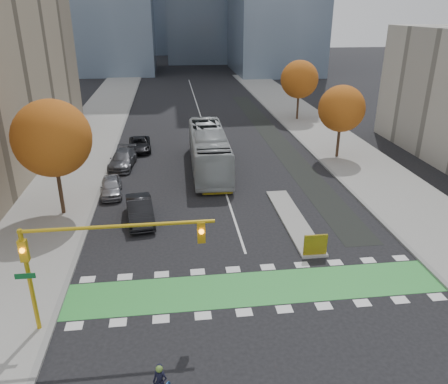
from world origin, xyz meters
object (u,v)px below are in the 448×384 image
object	(u,v)px
bus	(209,150)
parked_car_d	(140,144)
tree_east_near	(342,109)
parked_car_c	(123,159)
hazard_board	(315,245)
tree_west	(52,138)
tree_east_far	(299,79)
parked_car_b	(140,210)
traffic_signal_west	(87,250)
parked_car_a	(111,187)

from	to	relation	value
bus	parked_car_d	size ratio (longest dim) A/B	2.75
tree_east_near	parked_car_c	distance (m)	21.09
parked_car_d	bus	bearing A→B (deg)	-48.51
hazard_board	parked_car_d	xyz separation A→B (m)	(-11.40, 22.62, -0.14)
tree_west	tree_east_far	size ratio (longest dim) A/B	1.08
tree_west	parked_car_b	world-z (taller)	tree_west
hazard_board	traffic_signal_west	world-z (taller)	traffic_signal_west
tree_west	parked_car_c	bearing A→B (deg)	71.36
tree_west	parked_car_b	xyz separation A→B (m)	(5.50, -1.73, -4.82)
tree_east_near	tree_east_far	size ratio (longest dim) A/B	0.92
tree_east_near	parked_car_c	xyz separation A→B (m)	(-20.69, -0.18, -4.12)
bus	parked_car_a	bearing A→B (deg)	-147.73
parked_car_b	tree_east_far	bearing A→B (deg)	47.94
hazard_board	parked_car_b	bearing A→B (deg)	149.97
hazard_board	tree_east_far	bearing A→B (deg)	75.88
tree_east_near	traffic_signal_west	xyz separation A→B (m)	(-19.93, -22.51, -0.83)
tree_east_far	parked_car_a	size ratio (longest dim) A/B	1.91
tree_west	tree_east_near	distance (m)	26.01
tree_west	parked_car_d	xyz separation A→B (m)	(4.60, 14.82, -4.95)
tree_east_near	tree_west	bearing A→B (deg)	-157.38
parked_car_b	parked_car_a	bearing A→B (deg)	108.92
tree_east_near	parked_car_b	bearing A→B (deg)	-147.62
tree_east_near	parked_car_a	distance (m)	22.45
tree_west	traffic_signal_west	world-z (taller)	tree_west
traffic_signal_west	tree_west	bearing A→B (deg)	108.02
parked_car_a	parked_car_c	bearing A→B (deg)	81.60
tree_west	parked_car_a	bearing A→B (deg)	47.47
traffic_signal_west	bus	xyz separation A→B (m)	(7.12, 20.78, -2.20)
hazard_board	tree_west	bearing A→B (deg)	154.01
parked_car_b	parked_car_c	size ratio (longest dim) A/B	0.94
parked_car_a	parked_car_b	size ratio (longest dim) A/B	0.83
traffic_signal_west	tree_east_near	bearing A→B (deg)	48.48
hazard_board	parked_car_c	bearing A→B (deg)	125.75
parked_car_c	hazard_board	bearing A→B (deg)	-48.76
hazard_board	parked_car_b	world-z (taller)	parked_car_b
tree_west	tree_east_far	world-z (taller)	tree_west
tree_east_far	parked_car_c	xyz separation A→B (m)	(-21.19, -16.18, -4.49)
traffic_signal_west	parked_car_b	distance (m)	11.35
bus	parked_car_d	xyz separation A→B (m)	(-6.59, 6.56, -1.17)
tree_east_near	tree_east_far	world-z (taller)	tree_east_far
traffic_signal_west	parked_car_b	size ratio (longest dim) A/B	1.76
tree_west	tree_east_far	distance (m)	35.73
parked_car_a	parked_car_c	xyz separation A→B (m)	(0.31, 6.55, 0.07)
tree_east_far	traffic_signal_west	distance (m)	43.61
parked_car_c	parked_car_b	bearing A→B (deg)	-73.79
tree_east_near	tree_east_far	bearing A→B (deg)	88.21
parked_car_d	tree_west	bearing A→B (deg)	-110.90
traffic_signal_west	parked_car_b	bearing A→B (deg)	82.45
parked_car_b	parked_car_d	world-z (taller)	parked_car_b
hazard_board	tree_west	size ratio (longest dim) A/B	0.17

